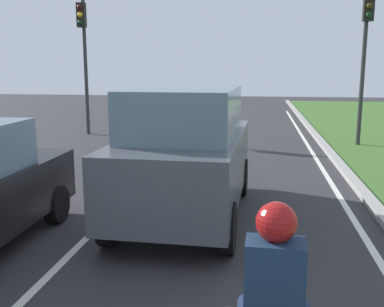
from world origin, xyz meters
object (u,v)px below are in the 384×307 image
at_px(traffic_light_near_right, 366,38).
at_px(traffic_light_overhead_left, 83,43).
at_px(car_suv_ahead, 186,152).
at_px(rider_person, 274,279).

distance_m(traffic_light_near_right, traffic_light_overhead_left, 10.17).
xyz_separation_m(car_suv_ahead, rider_person, (1.36, -4.66, 0.02)).
relative_size(car_suv_ahead, traffic_light_near_right, 0.85).
height_order(car_suv_ahead, traffic_light_overhead_left, traffic_light_overhead_left).
bearing_deg(traffic_light_overhead_left, car_suv_ahead, -59.51).
bearing_deg(car_suv_ahead, traffic_light_near_right, 61.53).
height_order(car_suv_ahead, rider_person, car_suv_ahead).
bearing_deg(car_suv_ahead, traffic_light_overhead_left, 121.99).
bearing_deg(traffic_light_near_right, rider_person, -104.30).
bearing_deg(traffic_light_overhead_left, traffic_light_near_right, -8.03).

